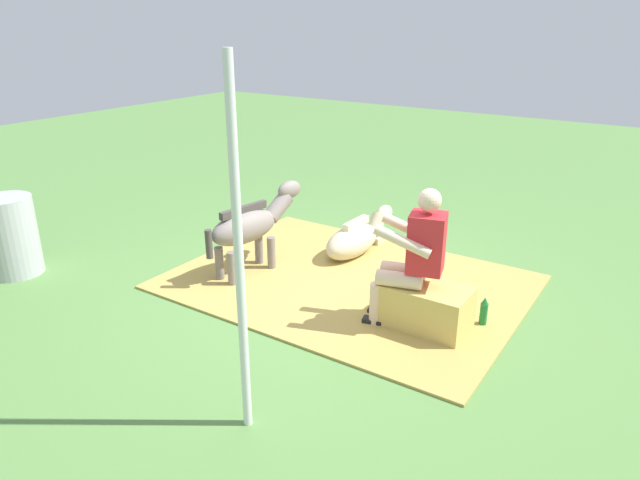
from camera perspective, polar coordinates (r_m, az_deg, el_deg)
The scene contains 9 objects.
ground_plane at distance 5.90m, azimuth 0.23°, elevation -4.97°, with size 24.00×24.00×0.00m, color #568442.
hay_patch at distance 6.05m, azimuth 2.72°, elevation -4.16°, with size 3.51×2.62×0.02m, color tan.
hay_bale at distance 5.22m, azimuth 10.56°, elevation -6.59°, with size 0.73×0.46×0.41m, color tan.
person_seated at distance 5.04m, azimuth 9.19°, elevation -1.32°, with size 0.71×0.53×1.29m.
pony_standing at distance 6.13m, azimuth -6.87°, elevation 1.46°, with size 0.44×1.34×0.91m.
pony_lying at distance 6.74m, azimuth 3.64°, elevation 0.19°, with size 0.43×1.34×0.42m.
soda_bottle at distance 5.39m, azimuth 15.89°, elevation -6.89°, with size 0.07×0.07×0.29m.
water_barrel at distance 6.95m, azimuth -28.25°, elevation 0.34°, with size 0.54×0.54×0.86m, color #B2B2B7.
tent_pole_left at distance 3.55m, azimuth -8.02°, elevation -1.87°, with size 0.06×0.06×2.46m, color silver.
Camera 1 is at (-2.90, 4.43, 2.62)m, focal length 32.35 mm.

